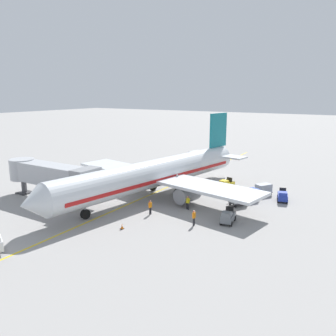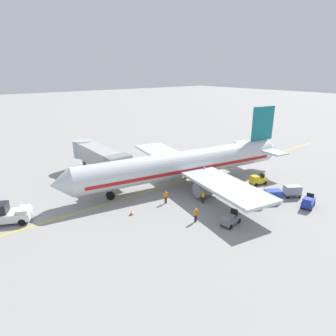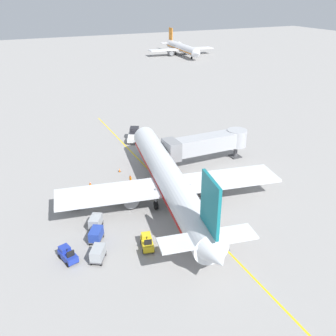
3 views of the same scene
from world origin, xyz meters
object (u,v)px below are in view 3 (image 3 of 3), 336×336
object	(u,v)px
parked_airliner	(169,180)
ground_crew_loader	(120,196)
baggage_cart_third_in_train	(98,253)
distant_taxiing_airliner	(182,48)
baggage_tug_trailing	(68,255)
ground_crew_marshaller	(130,180)
baggage_cart_second_in_train	(96,234)
baggage_cart_front	(96,221)
safety_cone_nose_left	(120,170)
baggage_tug_spare	(147,242)
jet_bridge	(207,143)
baggage_tug_lead	(75,201)
pushback_tractor	(134,135)
ground_crew_wing_walker	(90,187)

from	to	relation	value
parked_airliner	ground_crew_loader	xyz separation A→B (m)	(-6.26, 2.50, -2.23)
baggage_cart_third_in_train	distant_taxiing_airliner	xyz separation A→B (m)	(70.19, 118.06, 2.08)
baggage_tug_trailing	ground_crew_marshaller	size ratio (longest dim) A/B	1.62
baggage_cart_second_in_train	distant_taxiing_airliner	size ratio (longest dim) A/B	0.08
baggage_tug_trailing	baggage_cart_front	distance (m)	6.33
safety_cone_nose_left	baggage_tug_spare	bearing A→B (deg)	-99.73
jet_bridge	baggage_tug_lead	bearing A→B (deg)	-168.85
parked_airliner	ground_crew_marshaller	world-z (taller)	parked_airliner
baggage_tug_spare	safety_cone_nose_left	xyz separation A→B (m)	(3.40, 19.84, -0.42)
jet_bridge	ground_crew_marshaller	xyz separation A→B (m)	(-14.16, -2.31, -2.50)
baggage_tug_lead	parked_airliner	bearing A→B (deg)	-18.61
baggage_cart_front	ground_crew_marshaller	world-z (taller)	ground_crew_marshaller
baggage_cart_third_in_train	pushback_tractor	bearing A→B (deg)	63.21
baggage_tug_lead	ground_crew_marshaller	bearing A→B (deg)	14.15
baggage_cart_front	distant_taxiing_airliner	world-z (taller)	distant_taxiing_airliner
baggage_tug_trailing	ground_crew_wing_walker	size ratio (longest dim) A/B	1.62
baggage_tug_spare	ground_crew_wing_walker	size ratio (longest dim) A/B	1.60
baggage_tug_trailing	baggage_cart_front	size ratio (longest dim) A/B	0.97
baggage_tug_lead	baggage_tug_spare	world-z (taller)	same
pushback_tractor	distant_taxiing_airliner	bearing A→B (deg)	57.92
jet_bridge	ground_crew_loader	bearing A→B (deg)	-160.40
baggage_cart_second_in_train	ground_crew_marshaller	size ratio (longest dim) A/B	1.68
ground_crew_wing_walker	baggage_cart_second_in_train	bearing A→B (deg)	-101.50
baggage_tug_spare	ground_crew_marshaller	world-z (taller)	ground_crew_marshaller
distant_taxiing_airliner	baggage_tug_trailing	bearing A→B (deg)	-122.07
baggage_cart_second_in_train	baggage_tug_spare	bearing A→B (deg)	-36.82
ground_crew_marshaller	safety_cone_nose_left	distance (m)	5.18
jet_bridge	baggage_tug_spare	bearing A→B (deg)	-135.89
baggage_tug_spare	baggage_cart_third_in_train	xyz separation A→B (m)	(-5.55, 0.20, 0.24)
ground_crew_marshaller	safety_cone_nose_left	size ratio (longest dim) A/B	2.86
jet_bridge	baggage_tug_trailing	bearing A→B (deg)	-149.36
jet_bridge	baggage_cart_third_in_train	xyz separation A→B (m)	(-23.10, -16.81, -2.51)
parked_airliner	ground_crew_wing_walker	size ratio (longest dim) A/B	22.02
safety_cone_nose_left	baggage_cart_second_in_train	bearing A→B (deg)	-116.83
pushback_tractor	baggage_tug_spare	xyz separation A→B (m)	(-10.27, -31.54, -0.39)
baggage_cart_third_in_train	ground_crew_loader	size ratio (longest dim) A/B	1.68
pushback_tractor	baggage_cart_second_in_train	world-z (taller)	pushback_tractor
baggage_tug_trailing	baggage_tug_spare	size ratio (longest dim) A/B	1.01
pushback_tractor	baggage_tug_spare	bearing A→B (deg)	-108.04
baggage_cart_third_in_train	distant_taxiing_airliner	world-z (taller)	distant_taxiing_airliner
ground_crew_loader	safety_cone_nose_left	xyz separation A→B (m)	(2.90, 8.90, -0.66)
ground_crew_marshaller	distant_taxiing_airliner	xyz separation A→B (m)	(61.24, 103.56, 2.07)
ground_crew_wing_walker	ground_crew_marshaller	bearing A→B (deg)	-3.15
pushback_tractor	baggage_cart_second_in_train	distance (m)	31.75
baggage_tug_spare	ground_crew_wing_walker	world-z (taller)	ground_crew_wing_walker
jet_bridge	baggage_tug_trailing	size ratio (longest dim) A/B	5.45
jet_bridge	ground_crew_wing_walker	xyz separation A→B (m)	(-20.04, -1.99, -2.50)
baggage_cart_front	baggage_cart_second_in_train	bearing A→B (deg)	-104.20
parked_airliner	ground_crew_wing_walker	distance (m)	11.57
parked_airliner	baggage_cart_third_in_train	size ratio (longest dim) A/B	13.15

